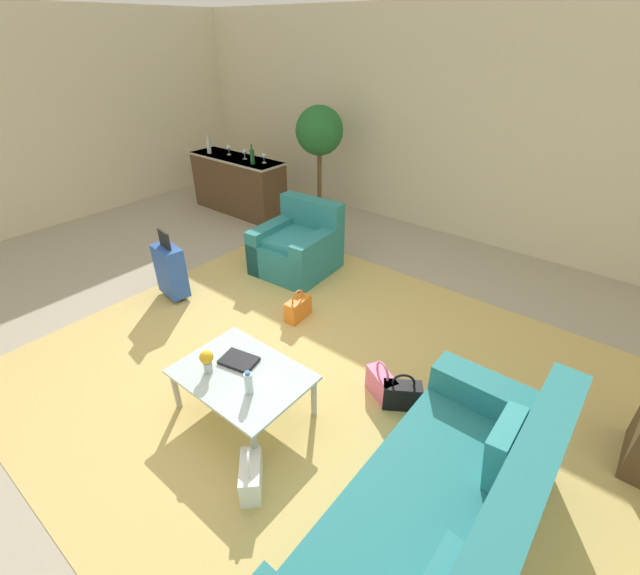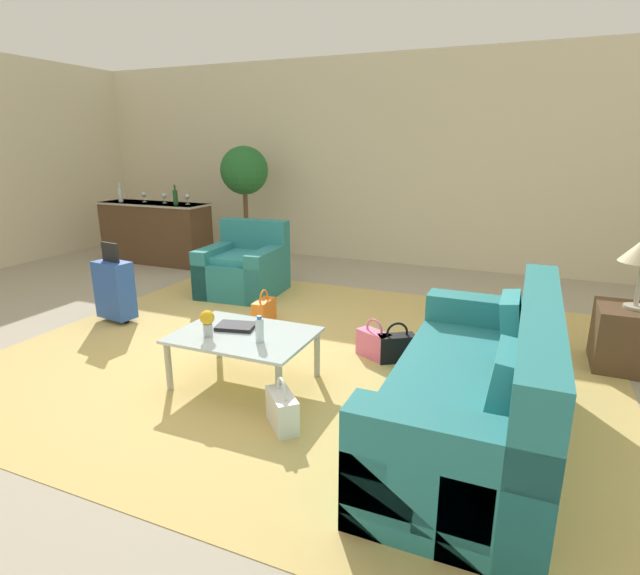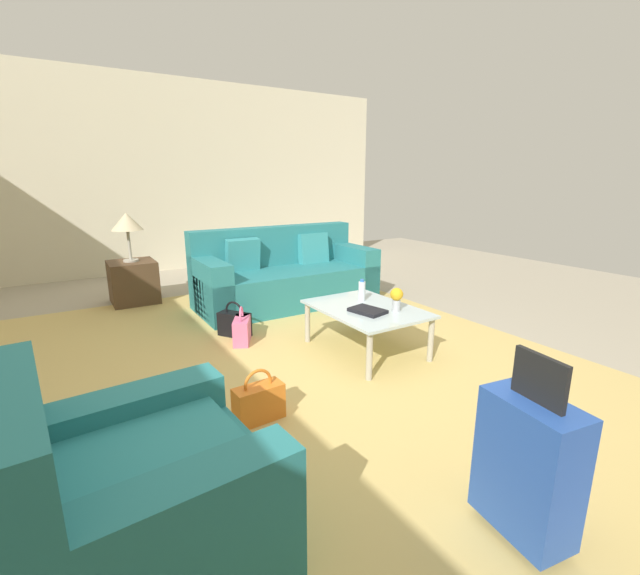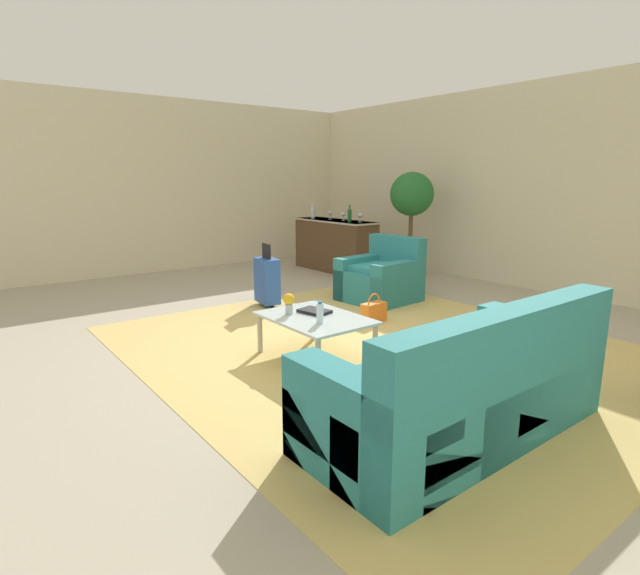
# 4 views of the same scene
# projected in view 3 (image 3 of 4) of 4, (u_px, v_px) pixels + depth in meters

# --- Properties ---
(ground_plane) EXTENTS (12.00, 12.00, 0.00)m
(ground_plane) POSITION_uv_depth(u_px,v_px,m) (345.00, 382.00, 3.30)
(ground_plane) COLOR #A89E89
(wall_right) EXTENTS (0.12, 8.00, 3.10)m
(wall_right) POSITION_uv_depth(u_px,v_px,m) (171.00, 177.00, 7.08)
(wall_right) COLOR beige
(wall_right) RESTS_ON ground
(area_rug) EXTENTS (5.20, 4.40, 0.01)m
(area_rug) POSITION_uv_depth(u_px,v_px,m) (286.00, 360.00, 3.69)
(area_rug) COLOR tan
(area_rug) RESTS_ON ground
(couch) EXTENTS (0.93, 2.18, 0.93)m
(couch) POSITION_uv_depth(u_px,v_px,m) (284.00, 278.00, 5.33)
(couch) COLOR teal
(couch) RESTS_ON ground
(armchair) EXTENTS (0.97, 0.99, 0.89)m
(armchair) POSITION_uv_depth(u_px,v_px,m) (124.00, 510.00, 1.62)
(armchair) COLOR teal
(armchair) RESTS_ON ground
(coffee_table) EXTENTS (1.04, 0.76, 0.41)m
(coffee_table) POSITION_uv_depth(u_px,v_px,m) (366.00, 312.00, 3.79)
(coffee_table) COLOR silver
(coffee_table) RESTS_ON ground
(water_bottle) EXTENTS (0.06, 0.06, 0.20)m
(water_bottle) POSITION_uv_depth(u_px,v_px,m) (362.00, 291.00, 3.97)
(water_bottle) COLOR silver
(water_bottle) RESTS_ON coffee_table
(coffee_table_book) EXTENTS (0.33, 0.26, 0.03)m
(coffee_table_book) POSITION_uv_depth(u_px,v_px,m) (368.00, 311.00, 3.63)
(coffee_table_book) COLOR black
(coffee_table_book) RESTS_ON coffee_table
(flower_vase) EXTENTS (0.11, 0.11, 0.21)m
(flower_vase) POSITION_uv_depth(u_px,v_px,m) (397.00, 297.00, 3.64)
(flower_vase) COLOR #B2B7BC
(flower_vase) RESTS_ON coffee_table
(side_table) EXTENTS (0.54, 0.54, 0.53)m
(side_table) POSITION_uv_depth(u_px,v_px,m) (133.00, 282.00, 5.35)
(side_table) COLOR #513823
(side_table) RESTS_ON ground
(table_lamp) EXTENTS (0.37, 0.37, 0.60)m
(table_lamp) POSITION_uv_depth(u_px,v_px,m) (127.00, 223.00, 5.17)
(table_lamp) COLOR #ADA899
(table_lamp) RESTS_ON side_table
(suitcase_blue) EXTENTS (0.43, 0.28, 0.85)m
(suitcase_blue) POSITION_uv_depth(u_px,v_px,m) (528.00, 465.00, 1.79)
(suitcase_blue) COLOR #2851AD
(suitcase_blue) RESTS_ON ground
(handbag_pink) EXTENTS (0.35, 0.27, 0.36)m
(handbag_pink) POSITION_uv_depth(u_px,v_px,m) (242.00, 330.00, 4.05)
(handbag_pink) COLOR pink
(handbag_pink) RESTS_ON ground
(handbag_white) EXTENTS (0.32, 0.33, 0.36)m
(handbag_white) POSITION_uv_depth(u_px,v_px,m) (367.00, 313.00, 4.54)
(handbag_white) COLOR white
(handbag_white) RESTS_ON ground
(handbag_black) EXTENTS (0.34, 0.29, 0.36)m
(handbag_black) POSITION_uv_depth(u_px,v_px,m) (234.00, 324.00, 4.22)
(handbag_black) COLOR black
(handbag_black) RESTS_ON ground
(handbag_orange) EXTENTS (0.16, 0.33, 0.36)m
(handbag_orange) POSITION_uv_depth(u_px,v_px,m) (259.00, 402.00, 2.74)
(handbag_orange) COLOR orange
(handbag_orange) RESTS_ON ground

